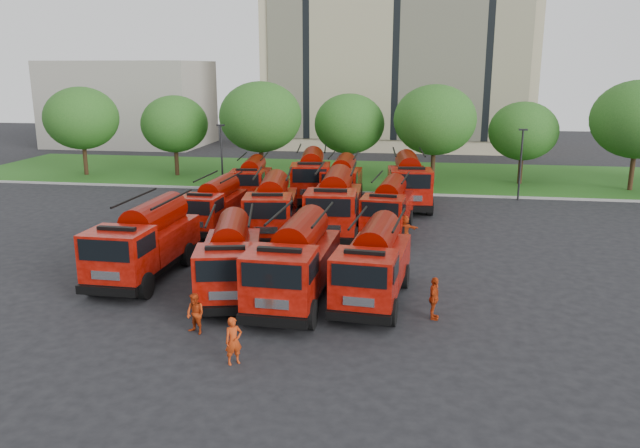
{
  "coord_description": "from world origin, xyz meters",
  "views": [
    {
      "loc": [
        4.84,
        -28.34,
        9.3
      ],
      "look_at": [
        0.17,
        1.03,
        1.8
      ],
      "focal_mm": 35.0,
      "sensor_mm": 36.0,
      "label": 1
    }
  ],
  "objects_px": {
    "fire_truck_0": "(145,241)",
    "fire_truck_4": "(214,205)",
    "fire_truck_9": "(312,176)",
    "fire_truck_1": "(230,258)",
    "firefighter_5": "(404,244)",
    "fire_truck_8": "(252,180)",
    "fire_truck_11": "(409,181)",
    "fire_truck_6": "(335,204)",
    "firefighter_3": "(379,289)",
    "fire_truck_10": "(342,180)",
    "fire_truck_5": "(272,207)",
    "fire_truck_2": "(295,262)",
    "firefighter_2": "(433,319)",
    "firefighter_4": "(247,259)",
    "fire_truck_7": "(388,207)",
    "firefighter_0": "(234,363)",
    "firefighter_1": "(196,333)",
    "fire_truck_3": "(374,263)"
  },
  "relations": [
    {
      "from": "fire_truck_5",
      "to": "fire_truck_2",
      "type": "bearing_deg",
      "value": -79.59
    },
    {
      "from": "fire_truck_3",
      "to": "fire_truck_11",
      "type": "distance_m",
      "value": 18.3
    },
    {
      "from": "fire_truck_4",
      "to": "fire_truck_6",
      "type": "height_order",
      "value": "fire_truck_6"
    },
    {
      "from": "fire_truck_8",
      "to": "fire_truck_2",
      "type": "bearing_deg",
      "value": -76.56
    },
    {
      "from": "fire_truck_0",
      "to": "fire_truck_3",
      "type": "xyz_separation_m",
      "value": [
        10.41,
        -1.3,
        -0.12
      ]
    },
    {
      "from": "firefighter_3",
      "to": "firefighter_4",
      "type": "distance_m",
      "value": 7.51
    },
    {
      "from": "fire_truck_4",
      "to": "fire_truck_7",
      "type": "relative_size",
      "value": 0.96
    },
    {
      "from": "fire_truck_10",
      "to": "firefighter_2",
      "type": "xyz_separation_m",
      "value": [
        6.02,
        -20.42,
        -1.58
      ]
    },
    {
      "from": "fire_truck_1",
      "to": "firefighter_1",
      "type": "relative_size",
      "value": 4.76
    },
    {
      "from": "fire_truck_2",
      "to": "firefighter_1",
      "type": "relative_size",
      "value": 4.95
    },
    {
      "from": "fire_truck_1",
      "to": "firefighter_5",
      "type": "xyz_separation_m",
      "value": [
        7.02,
        8.83,
        -1.56
      ]
    },
    {
      "from": "fire_truck_2",
      "to": "firefighter_0",
      "type": "relative_size",
      "value": 4.71
    },
    {
      "from": "fire_truck_6",
      "to": "fire_truck_8",
      "type": "height_order",
      "value": "fire_truck_6"
    },
    {
      "from": "fire_truck_7",
      "to": "fire_truck_8",
      "type": "height_order",
      "value": "fire_truck_7"
    },
    {
      "from": "fire_truck_9",
      "to": "firefighter_3",
      "type": "height_order",
      "value": "fire_truck_9"
    },
    {
      "from": "fire_truck_0",
      "to": "fire_truck_9",
      "type": "xyz_separation_m",
      "value": [
        4.52,
        18.03,
        0.07
      ]
    },
    {
      "from": "fire_truck_11",
      "to": "fire_truck_3",
      "type": "bearing_deg",
      "value": -97.91
    },
    {
      "from": "fire_truck_8",
      "to": "fire_truck_11",
      "type": "bearing_deg",
      "value": -7.65
    },
    {
      "from": "fire_truck_0",
      "to": "fire_truck_4",
      "type": "bearing_deg",
      "value": 88.99
    },
    {
      "from": "fire_truck_0",
      "to": "firefighter_4",
      "type": "height_order",
      "value": "fire_truck_0"
    },
    {
      "from": "fire_truck_8",
      "to": "fire_truck_9",
      "type": "bearing_deg",
      "value": 4.78
    },
    {
      "from": "firefighter_2",
      "to": "firefighter_4",
      "type": "distance_m",
      "value": 10.96
    },
    {
      "from": "firefighter_0",
      "to": "fire_truck_3",
      "type": "bearing_deg",
      "value": 20.17
    },
    {
      "from": "fire_truck_2",
      "to": "firefighter_0",
      "type": "bearing_deg",
      "value": -96.71
    },
    {
      "from": "fire_truck_9",
      "to": "fire_truck_6",
      "type": "bearing_deg",
      "value": -80.18
    },
    {
      "from": "firefighter_3",
      "to": "fire_truck_10",
      "type": "bearing_deg",
      "value": -117.34
    },
    {
      "from": "fire_truck_5",
      "to": "firefighter_5",
      "type": "xyz_separation_m",
      "value": [
        7.46,
        -0.6,
        -1.66
      ]
    },
    {
      "from": "fire_truck_1",
      "to": "firefighter_5",
      "type": "height_order",
      "value": "fire_truck_1"
    },
    {
      "from": "fire_truck_2",
      "to": "firefighter_3",
      "type": "height_order",
      "value": "fire_truck_2"
    },
    {
      "from": "fire_truck_1",
      "to": "fire_truck_11",
      "type": "height_order",
      "value": "fire_truck_11"
    },
    {
      "from": "fire_truck_8",
      "to": "fire_truck_5",
      "type": "bearing_deg",
      "value": -74.95
    },
    {
      "from": "fire_truck_6",
      "to": "firefighter_3",
      "type": "height_order",
      "value": "fire_truck_6"
    },
    {
      "from": "fire_truck_4",
      "to": "firefighter_4",
      "type": "xyz_separation_m",
      "value": [
        3.47,
        -5.42,
        -1.47
      ]
    },
    {
      "from": "fire_truck_2",
      "to": "fire_truck_9",
      "type": "relative_size",
      "value": 0.94
    },
    {
      "from": "fire_truck_2",
      "to": "fire_truck_3",
      "type": "height_order",
      "value": "fire_truck_2"
    },
    {
      "from": "fire_truck_1",
      "to": "fire_truck_8",
      "type": "relative_size",
      "value": 1.07
    },
    {
      "from": "fire_truck_1",
      "to": "fire_truck_6",
      "type": "distance_m",
      "value": 10.66
    },
    {
      "from": "fire_truck_4",
      "to": "fire_truck_9",
      "type": "height_order",
      "value": "fire_truck_9"
    },
    {
      "from": "firefighter_3",
      "to": "firefighter_0",
      "type": "bearing_deg",
      "value": 22.16
    },
    {
      "from": "fire_truck_11",
      "to": "firefighter_3",
      "type": "xyz_separation_m",
      "value": [
        -0.85,
        -16.97,
        -1.76
      ]
    },
    {
      "from": "fire_truck_10",
      "to": "firefighter_2",
      "type": "distance_m",
      "value": 21.35
    },
    {
      "from": "fire_truck_1",
      "to": "fire_truck_9",
      "type": "relative_size",
      "value": 0.9
    },
    {
      "from": "fire_truck_1",
      "to": "fire_truck_9",
      "type": "xyz_separation_m",
      "value": [
        0.08,
        19.55,
        0.19
      ]
    },
    {
      "from": "fire_truck_8",
      "to": "firefighter_4",
      "type": "distance_m",
      "value": 14.44
    },
    {
      "from": "fire_truck_1",
      "to": "firefighter_4",
      "type": "relative_size",
      "value": 4.63
    },
    {
      "from": "fire_truck_6",
      "to": "fire_truck_2",
      "type": "bearing_deg",
      "value": -93.51
    },
    {
      "from": "fire_truck_0",
      "to": "firefighter_3",
      "type": "relative_size",
      "value": 4.85
    },
    {
      "from": "firefighter_5",
      "to": "fire_truck_3",
      "type": "bearing_deg",
      "value": 76.93
    },
    {
      "from": "fire_truck_5",
      "to": "fire_truck_6",
      "type": "height_order",
      "value": "fire_truck_6"
    },
    {
      "from": "fire_truck_2",
      "to": "fire_truck_8",
      "type": "height_order",
      "value": "fire_truck_2"
    }
  ]
}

